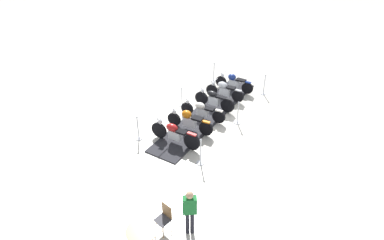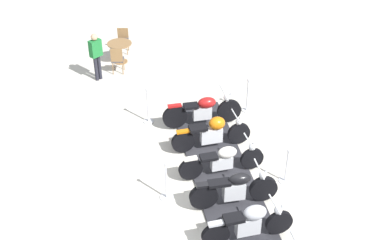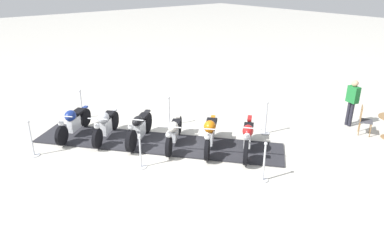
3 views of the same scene
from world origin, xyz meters
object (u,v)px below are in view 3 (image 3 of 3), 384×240
at_px(cafe_chair_near_table, 364,119).
at_px(motorcycle_copper, 210,133).
at_px(stanchion_left_front, 82,109).
at_px(stanchion_right_mid, 141,157).
at_px(stanchion_right_rear, 264,167).
at_px(bystander_person, 352,99).
at_px(stanchion_right_front, 32,144).
at_px(stanchion_left_rear, 266,123).
at_px(motorcycle_chrome, 105,124).
at_px(motorcycle_maroon, 248,137).
at_px(stanchion_left_mid, 169,116).
at_px(motorcycle_black, 139,128).
at_px(motorcycle_navy, 73,122).
at_px(motorcycle_cream, 174,132).

bearing_deg(cafe_chair_near_table, motorcycle_copper, -145.00).
height_order(stanchion_left_front, stanchion_right_mid, stanchion_left_front).
distance_m(stanchion_right_rear, bystander_person, 5.22).
bearing_deg(stanchion_right_mid, cafe_chair_near_table, 68.78).
height_order(stanchion_right_front, stanchion_left_rear, stanchion_left_rear).
bearing_deg(stanchion_left_rear, motorcycle_chrome, -123.36).
bearing_deg(cafe_chair_near_table, motorcycle_maroon, -138.80).
distance_m(motorcycle_chrome, stanchion_right_mid, 2.25).
relative_size(motorcycle_copper, cafe_chair_near_table, 1.75).
bearing_deg(motorcycle_maroon, stanchion_left_rear, 161.25).
relative_size(cafe_chair_near_table, bystander_person, 0.59).
bearing_deg(stanchion_left_mid, motorcycle_black, -70.73).
bearing_deg(bystander_person, cafe_chair_near_table, 78.39).
bearing_deg(stanchion_left_front, bystander_person, 47.35).
bearing_deg(motorcycle_navy, motorcycle_black, 90.06).
relative_size(motorcycle_maroon, stanchion_left_rear, 1.62).
distance_m(motorcycle_black, motorcycle_copper, 2.26).
xyz_separation_m(stanchion_left_mid, stanchion_left_rear, (2.57, 2.12, 0.04)).
bearing_deg(stanchion_right_rear, motorcycle_copper, 177.70).
bearing_deg(motorcycle_chrome, motorcycle_copper, 87.20).
bearing_deg(stanchion_left_mid, motorcycle_copper, -2.82).
bearing_deg(bystander_person, motorcycle_navy, -17.72).
distance_m(motorcycle_black, cafe_chair_near_table, 7.39).
bearing_deg(motorcycle_copper, motorcycle_navy, -93.09).
xyz_separation_m(motorcycle_maroon, bystander_person, (0.79, 4.35, 0.46)).
bearing_deg(cafe_chair_near_table, motorcycle_black, -152.37).
height_order(stanchion_left_front, stanchion_left_rear, stanchion_left_rear).
bearing_deg(stanchion_left_rear, motorcycle_navy, -126.40).
height_order(motorcycle_navy, motorcycle_black, motorcycle_black).
bearing_deg(bystander_person, motorcycle_copper, -2.90).
relative_size(stanchion_right_front, cafe_chair_near_table, 1.16).
distance_m(motorcycle_maroon, cafe_chair_near_table, 4.27).
relative_size(motorcycle_copper, stanchion_left_mid, 1.55).
height_order(motorcycle_navy, stanchion_right_front, stanchion_right_front).
distance_m(motorcycle_navy, motorcycle_cream, 3.39).
bearing_deg(stanchion_right_front, stanchion_right_rear, 39.54).
xyz_separation_m(motorcycle_chrome, stanchion_right_rear, (4.81, 2.07, -0.14)).
xyz_separation_m(motorcycle_navy, stanchion_right_rear, (5.69, 2.78, -0.13)).
bearing_deg(cafe_chair_near_table, stanchion_right_mid, -140.09).
relative_size(stanchion_right_rear, cafe_chair_near_table, 1.15).
height_order(motorcycle_navy, stanchion_left_mid, stanchion_left_mid).
bearing_deg(stanchion_left_rear, motorcycle_black, -119.05).
distance_m(motorcycle_black, motorcycle_cream, 1.13).
xyz_separation_m(motorcycle_chrome, motorcycle_maroon, (3.48, 2.88, -0.00)).
bearing_deg(stanchion_left_rear, motorcycle_maroon, -68.79).
distance_m(motorcycle_chrome, motorcycle_cream, 2.26).
height_order(stanchion_left_mid, stanchion_right_mid, stanchion_left_mid).
distance_m(stanchion_right_mid, bystander_person, 7.59).
xyz_separation_m(motorcycle_navy, motorcycle_chrome, (0.88, 0.72, 0.01)).
xyz_separation_m(motorcycle_cream, stanchion_right_front, (-2.08, -3.61, -0.10)).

